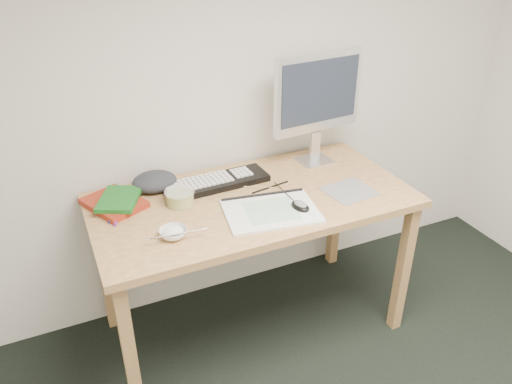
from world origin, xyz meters
TOP-DOWN VIEW (x-y plane):
  - desk at (0.08, 1.43)m, footprint 1.40×0.70m
  - mousepad at (0.50, 1.30)m, footprint 0.23×0.21m
  - sketchpad at (0.10, 1.28)m, footprint 0.42×0.33m
  - keyboard at (-0.03, 1.60)m, footprint 0.49×0.18m
  - monitor at (0.51, 1.64)m, footprint 0.47×0.16m
  - mouse at (0.22, 1.25)m, footprint 0.08×0.11m
  - rice_bowl at (-0.32, 1.27)m, footprint 0.12×0.12m
  - chopsticks at (-0.32, 1.23)m, footprint 0.21×0.04m
  - fruit_tub at (-0.23, 1.50)m, footprint 0.14×0.14m
  - book_red at (-0.49, 1.61)m, footprint 0.28×0.31m
  - book_green at (-0.46, 1.59)m, footprint 0.23×0.26m
  - cloth_lump at (-0.29, 1.68)m, footprint 0.17×0.14m
  - pencil_pink at (0.03, 1.43)m, footprint 0.18×0.02m
  - pencil_tan at (0.13, 1.50)m, footprint 0.16×0.09m
  - pencil_black at (0.19, 1.47)m, footprint 0.20×0.04m
  - marker_blue at (-0.51, 1.53)m, footprint 0.04×0.11m
  - marker_orange at (-0.41, 1.57)m, footprint 0.01×0.12m
  - marker_purple at (-0.49, 1.50)m, footprint 0.05×0.13m

SIDE VIEW (x-z plane):
  - desk at x=0.08m, z-range 0.29..1.04m
  - mousepad at x=0.50m, z-range 0.75..0.75m
  - pencil_tan at x=0.13m, z-range 0.75..0.76m
  - pencil_pink at x=0.03m, z-range 0.75..0.76m
  - pencil_black at x=0.19m, z-range 0.75..0.76m
  - marker_blue at x=-0.51m, z-range 0.75..0.76m
  - sketchpad at x=0.10m, z-range 0.75..0.76m
  - marker_orange at x=-0.41m, z-range 0.75..0.76m
  - marker_purple at x=-0.49m, z-range 0.75..0.76m
  - book_red at x=-0.49m, z-range 0.75..0.78m
  - keyboard at x=-0.03m, z-range 0.75..0.78m
  - rice_bowl at x=-0.32m, z-range 0.75..0.78m
  - mouse at x=0.22m, z-range 0.76..0.79m
  - fruit_tub at x=-0.23m, z-range 0.75..0.81m
  - book_green at x=-0.46m, z-range 0.78..0.79m
  - cloth_lump at x=-0.29m, z-range 0.75..0.82m
  - chopsticks at x=-0.32m, z-range 0.78..0.79m
  - monitor at x=0.51m, z-range 0.82..1.36m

